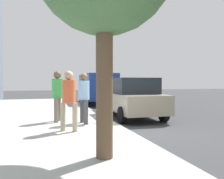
{
  "coord_description": "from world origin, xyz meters",
  "views": [
    {
      "loc": [
        -6.66,
        2.47,
        1.58
      ],
      "look_at": [
        1.47,
        0.02,
        1.32
      ],
      "focal_mm": 36.79,
      "sensor_mm": 36.0,
      "label": 1
    }
  ],
  "objects": [
    {
      "name": "parking_officer",
      "position": [
        1.89,
        1.97,
        1.25
      ],
      "size": [
        0.53,
        0.4,
        1.84
      ],
      "rotation": [
        0.0,
        0.0,
        -1.89
      ],
      "color": "#726656",
      "rests_on": "sidewalk_slab"
    },
    {
      "name": "ground_plane",
      "position": [
        0.0,
        0.0,
        0.0
      ],
      "size": [
        80.0,
        80.0,
        0.0
      ],
      "primitive_type": "plane",
      "color": "#38383A",
      "rests_on": "ground"
    },
    {
      "name": "sidewalk_slab",
      "position": [
        0.0,
        3.0,
        0.07
      ],
      "size": [
        28.0,
        6.0,
        0.15
      ],
      "primitive_type": "cube",
      "color": "#A8A59E",
      "rests_on": "ground_plane"
    },
    {
      "name": "pedestrian_bystander",
      "position": [
        0.09,
        1.75,
        1.19
      ],
      "size": [
        0.38,
        0.48,
        1.76
      ],
      "rotation": [
        0.0,
        0.0,
        -0.55
      ],
      "color": "tan",
      "rests_on": "sidewalk_slab"
    },
    {
      "name": "parking_meter",
      "position": [
        1.28,
        0.46,
        1.17
      ],
      "size": [
        0.36,
        0.12,
        1.41
      ],
      "color": "gray",
      "rests_on": "sidewalk_slab"
    },
    {
      "name": "parked_van_far",
      "position": [
        9.89,
        -1.35,
        1.26
      ],
      "size": [
        5.26,
        2.25,
        2.18
      ],
      "color": "navy",
      "rests_on": "ground_plane"
    },
    {
      "name": "parked_sedan_near",
      "position": [
        2.93,
        -1.35,
        0.89
      ],
      "size": [
        4.46,
        2.09,
        1.77
      ],
      "color": "gray",
      "rests_on": "ground_plane"
    },
    {
      "name": "pedestrian_at_meter",
      "position": [
        1.26,
        1.11,
        1.18
      ],
      "size": [
        0.53,
        0.38,
        1.75
      ],
      "rotation": [
        0.0,
        0.0,
        -1.39
      ],
      "color": "#47474C",
      "rests_on": "sidewalk_slab"
    }
  ]
}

